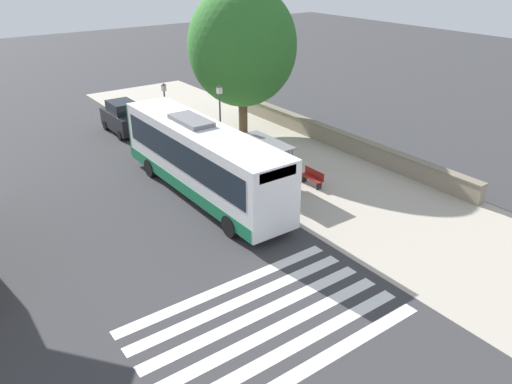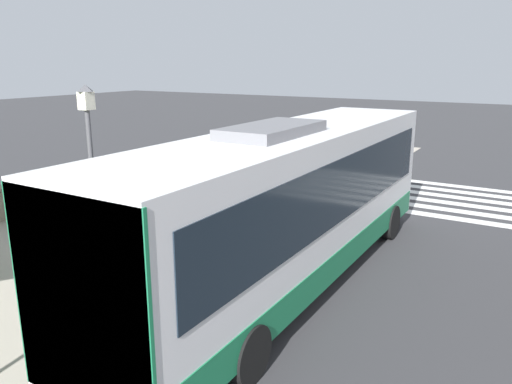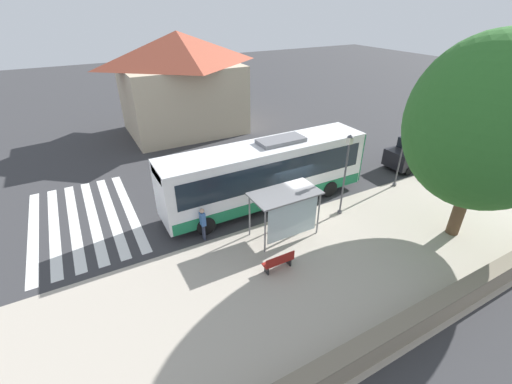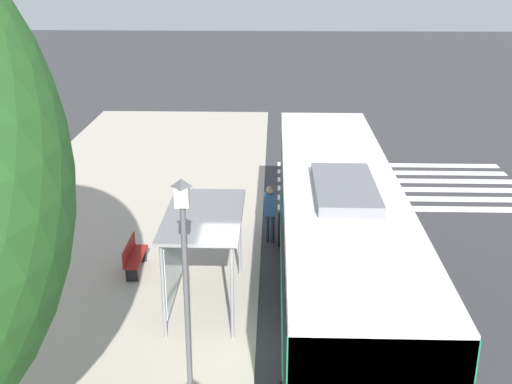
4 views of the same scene
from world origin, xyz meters
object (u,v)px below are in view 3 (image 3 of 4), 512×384
(bus_shelter, at_px, (287,201))
(street_lamp_near, at_px, (346,169))
(street_lamp_far, at_px, (402,153))
(bus, at_px, (267,172))
(bench, at_px, (279,261))
(pedestrian, at_px, (203,221))
(shade_tree, at_px, (489,125))
(parked_car_behind_bus, at_px, (413,153))

(bus_shelter, distance_m, street_lamp_near, 3.87)
(street_lamp_near, relative_size, street_lamp_far, 1.22)
(bus, height_order, bench, bus)
(bus_shelter, height_order, bench, bus_shelter)
(bench, height_order, street_lamp_far, street_lamp_far)
(pedestrian, relative_size, street_lamp_near, 0.38)
(shade_tree, bearing_deg, street_lamp_far, -15.97)
(bus_shelter, bearing_deg, street_lamp_far, -83.27)
(bus, relative_size, bus_shelter, 3.58)
(bus_shelter, xyz_separation_m, bench, (-1.97, 1.63, -1.57))
(bench, bearing_deg, street_lamp_far, -74.14)
(bus, height_order, street_lamp_far, bus)
(pedestrian, height_order, parked_car_behind_bus, parked_car_behind_bus)
(bus, relative_size, street_lamp_near, 2.60)
(bus, bearing_deg, street_lamp_far, -104.85)
(bus_shelter, distance_m, parked_car_behind_bus, 12.72)
(bench, relative_size, shade_tree, 0.15)
(street_lamp_near, bearing_deg, bench, 112.30)
(street_lamp_near, distance_m, shade_tree, 6.42)
(bench, xyz_separation_m, street_lamp_near, (2.23, -5.43, 2.27))
(street_lamp_near, bearing_deg, bus_shelter, 93.90)
(street_lamp_far, relative_size, parked_car_behind_bus, 0.96)
(bench, bearing_deg, shade_tree, -101.97)
(street_lamp_near, bearing_deg, street_lamp_far, -81.24)
(bus, distance_m, pedestrian, 4.83)
(parked_car_behind_bus, bearing_deg, bench, 108.06)
(street_lamp_near, bearing_deg, shade_tree, -137.58)
(pedestrian, bearing_deg, shade_tree, -116.49)
(shade_tree, bearing_deg, street_lamp_near, 42.42)
(bus_shelter, height_order, street_lamp_near, street_lamp_near)
(bench, bearing_deg, street_lamp_near, -67.70)
(parked_car_behind_bus, bearing_deg, street_lamp_far, 114.67)
(bus, relative_size, parked_car_behind_bus, 3.03)
(street_lamp_far, distance_m, parked_car_behind_bus, 3.90)
(bench, height_order, street_lamp_near, street_lamp_near)
(bus_shelter, relative_size, pedestrian, 1.89)
(bus, bearing_deg, shade_tree, -136.48)
(shade_tree, relative_size, parked_car_behind_bus, 2.41)
(parked_car_behind_bus, bearing_deg, pedestrian, 93.21)
(bus_shelter, bearing_deg, street_lamp_near, -86.10)
(bus, xyz_separation_m, parked_car_behind_bus, (-0.65, -11.61, -0.95))
(street_lamp_far, distance_m, shade_tree, 6.25)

